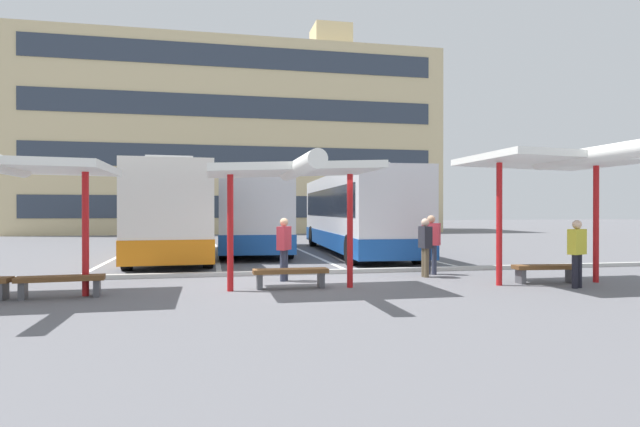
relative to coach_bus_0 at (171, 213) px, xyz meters
The scene contains 20 objects.
ground_plane 8.90m from the coach_bus_0, 65.81° to the right, with size 160.00×160.00×0.00m, color slate.
terminal_building 25.33m from the coach_bus_0, 81.53° to the left, with size 33.10×10.14×17.85m.
coach_bus_0 is the anchor object (origin of this frame).
coach_bus_1 4.01m from the coach_bus_0, 32.99° to the left, with size 3.31×10.40×3.52m.
coach_bus_2 7.38m from the coach_bus_0, ahead, with size 3.21×12.53×3.58m.
lane_stripe_0 2.78m from the coach_bus_0, 157.60° to the left, with size 0.16×14.00×0.01m, color white.
lane_stripe_1 2.54m from the coach_bus_0, 26.24° to the left, with size 0.16×14.00×0.01m, color white.
lane_stripe_2 5.77m from the coach_bus_0, ahead, with size 0.16×14.00×0.01m, color white.
lane_stripe_3 9.40m from the coach_bus_0, ahead, with size 0.16×14.00×0.01m, color white.
waiting_shelter_0 9.58m from the coach_bus_0, 104.89° to the right, with size 3.68×4.61×2.85m.
bench_1 9.35m from the coach_bus_0, 99.66° to the right, with size 1.71×0.56×0.45m.
waiting_shelter_1 9.78m from the coach_bus_0, 70.43° to the right, with size 3.75×4.25×2.87m.
bench_2 9.45m from the coach_bus_0, 69.60° to the right, with size 1.73×0.43×0.45m.
waiting_shelter_2 13.59m from the coach_bus_0, 45.15° to the right, with size 3.66×4.79×3.16m.
bench_3 13.34m from the coach_bus_0, 44.01° to the right, with size 1.64×0.58×0.45m.
platform_kerb 7.36m from the coach_bus_0, 60.06° to the right, with size 44.00×0.24×0.12m, color #ADADA8.
waiting_passenger_0 10.35m from the coach_bus_0, 46.47° to the right, with size 0.22×0.46×1.58m.
waiting_passenger_1 14.04m from the coach_bus_0, 45.97° to the right, with size 0.50×0.38×1.57m.
waiting_passenger_2 10.27m from the coach_bus_0, 42.82° to the right, with size 0.51×0.48×1.66m.
waiting_passenger_3 8.22m from the coach_bus_0, 66.31° to the right, with size 0.43×0.51×1.60m.
Camera 1 is at (-2.15, -12.80, 1.79)m, focal length 29.65 mm.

